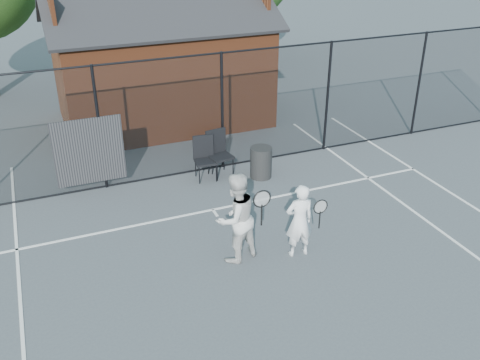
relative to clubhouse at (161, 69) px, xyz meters
name	(u,v)px	position (x,y,z in m)	size (l,w,h in m)	color
ground	(270,289)	(-0.50, -9.00, -1.61)	(80.00, 80.00, 0.00)	#43484D
court_lines	(306,339)	(-0.50, -10.32, -1.60)	(11.02, 18.00, 0.01)	silver
fence	(171,121)	(-0.80, -4.00, -0.16)	(22.04, 3.00, 3.00)	black
clubhouse	(161,69)	(0.00, 0.00, 0.00)	(6.50, 4.36, 4.19)	brown
player_front	(300,221)	(0.46, -8.22, -0.85)	(0.69, 0.52, 1.51)	white
player_back	(236,218)	(-0.70, -7.89, -0.71)	(1.05, 0.90, 1.79)	silver
chair_left	(220,155)	(0.27, -4.44, -1.04)	(0.54, 0.57, 1.13)	black
chair_right	(205,159)	(-0.14, -4.50, -1.08)	(0.51, 0.53, 1.06)	black
waste_bin	(261,162)	(1.17, -4.90, -1.21)	(0.54, 0.54, 0.79)	#242424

